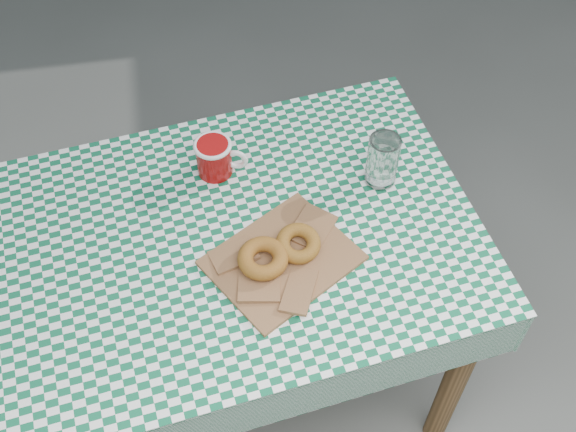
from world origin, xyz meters
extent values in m
cube|color=#51351B|center=(0.02, 0.15, 0.38)|extent=(1.20, 0.88, 0.75)
cube|color=#0D5838|center=(0.02, 0.15, 0.75)|extent=(1.22, 0.90, 0.01)
cube|color=olive|center=(0.13, 0.08, 0.76)|extent=(0.37, 0.35, 0.02)
torus|color=brown|center=(0.09, 0.07, 0.79)|extent=(0.15, 0.15, 0.03)
torus|color=#90601D|center=(0.17, 0.09, 0.79)|extent=(0.11, 0.11, 0.03)
cylinder|color=silver|center=(0.40, 0.27, 0.82)|extent=(0.09, 0.09, 0.13)
camera|label=1|loc=(0.00, -0.79, 2.06)|focal=45.24mm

